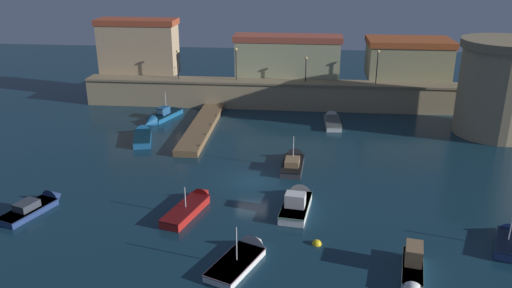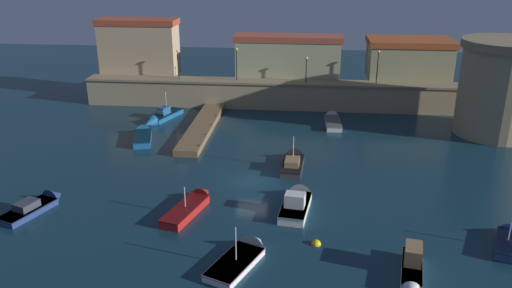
# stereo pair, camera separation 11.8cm
# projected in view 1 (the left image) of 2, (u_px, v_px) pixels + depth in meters

# --- Properties ---
(ground_plane) EXTENTS (119.43, 119.43, 0.00)m
(ground_plane) POSITION_uv_depth(u_px,v_px,m) (252.00, 181.00, 42.23)
(ground_plane) COLOR #112D3D
(quay_wall) EXTENTS (44.36, 2.87, 3.24)m
(quay_wall) POSITION_uv_depth(u_px,v_px,m) (271.00, 94.00, 61.36)
(quay_wall) COLOR #9E8966
(quay_wall) RESTS_ON ground
(old_town_backdrop) EXTENTS (42.96, 6.19, 6.81)m
(old_town_backdrop) POSITION_uv_depth(u_px,v_px,m) (285.00, 54.00, 63.01)
(old_town_backdrop) COLOR tan
(old_town_backdrop) RESTS_ON ground
(fortress_tower) EXTENTS (8.64, 8.64, 9.61)m
(fortress_tower) POSITION_uv_depth(u_px,v_px,m) (500.00, 87.00, 51.51)
(fortress_tower) COLOR #9E8966
(fortress_tower) RESTS_ON ground
(pier_dock) EXTENTS (2.31, 15.41, 0.70)m
(pier_dock) POSITION_uv_depth(u_px,v_px,m) (202.00, 127.00, 54.08)
(pier_dock) COLOR brown
(pier_dock) RESTS_ON ground
(quay_lamp_0) EXTENTS (0.32, 0.32, 3.45)m
(quay_lamp_0) POSITION_uv_depth(u_px,v_px,m) (178.00, 60.00, 61.01)
(quay_lamp_0) COLOR black
(quay_lamp_0) RESTS_ON quay_wall
(quay_lamp_1) EXTENTS (0.32, 0.32, 3.81)m
(quay_lamp_1) POSITION_uv_depth(u_px,v_px,m) (236.00, 59.00, 60.29)
(quay_lamp_1) COLOR black
(quay_lamp_1) RESTS_ON quay_wall
(quay_lamp_2) EXTENTS (0.32, 0.32, 2.94)m
(quay_lamp_2) POSITION_uv_depth(u_px,v_px,m) (306.00, 65.00, 59.71)
(quay_lamp_2) COLOR black
(quay_lamp_2) RESTS_ON quay_wall
(quay_lamp_3) EXTENTS (0.32, 0.32, 3.85)m
(quay_lamp_3) POSITION_uv_depth(u_px,v_px,m) (377.00, 62.00, 58.77)
(quay_lamp_3) COLOR black
(quay_lamp_3) RESTS_ON quay_wall
(moored_boat_0) EXTENTS (2.02, 5.56, 3.42)m
(moored_boat_0) POSITION_uv_depth(u_px,v_px,m) (293.00, 161.00, 45.26)
(moored_boat_0) COLOR #333338
(moored_boat_0) RESTS_ON ground
(moored_boat_1) EXTENTS (2.06, 5.17, 1.91)m
(moored_boat_1) POSITION_uv_depth(u_px,v_px,m) (413.00, 271.00, 29.60)
(moored_boat_1) COLOR white
(moored_boat_1) RESTS_ON ground
(moored_boat_2) EXTENTS (3.06, 6.27, 2.57)m
(moored_boat_2) POSITION_uv_depth(u_px,v_px,m) (192.00, 205.00, 37.66)
(moored_boat_2) COLOR red
(moored_boat_2) RESTS_ON ground
(moored_boat_3) EXTENTS (1.76, 5.68, 1.48)m
(moored_boat_3) POSITION_uv_depth(u_px,v_px,m) (332.00, 120.00, 56.37)
(moored_boat_3) COLOR silver
(moored_boat_3) RESTS_ON ground
(moored_boat_4) EXTENTS (3.29, 5.54, 1.55)m
(moored_boat_4) POSITION_uv_depth(u_px,v_px,m) (38.00, 205.00, 37.69)
(moored_boat_4) COLOR navy
(moored_boat_4) RESTS_ON ground
(moored_boat_5) EXTENTS (2.92, 5.56, 1.53)m
(moored_boat_5) POSITION_uv_depth(u_px,v_px,m) (143.00, 135.00, 51.57)
(moored_boat_5) COLOR #195689
(moored_boat_5) RESTS_ON ground
(moored_boat_6) EXTENTS (2.83, 4.55, 2.53)m
(moored_boat_6) POSITION_uv_depth(u_px,v_px,m) (508.00, 239.00, 33.24)
(moored_boat_6) COLOR navy
(moored_boat_6) RESTS_ON ground
(moored_boat_7) EXTENTS (3.54, 6.30, 3.42)m
(moored_boat_7) POSITION_uv_depth(u_px,v_px,m) (160.00, 117.00, 56.99)
(moored_boat_7) COLOR #195689
(moored_boat_7) RESTS_ON ground
(moored_boat_8) EXTENTS (3.79, 5.70, 3.32)m
(moored_boat_8) POSITION_uv_depth(u_px,v_px,m) (246.00, 254.00, 31.74)
(moored_boat_8) COLOR white
(moored_boat_8) RESTS_ON ground
(moored_boat_9) EXTENTS (2.49, 5.89, 2.15)m
(moored_boat_9) POSITION_uv_depth(u_px,v_px,m) (298.00, 201.00, 38.04)
(moored_boat_9) COLOR white
(moored_boat_9) RESTS_ON ground
(mooring_buoy_0) EXTENTS (0.62, 0.62, 0.62)m
(mooring_buoy_0) POSITION_uv_depth(u_px,v_px,m) (317.00, 244.00, 33.27)
(mooring_buoy_0) COLOR yellow
(mooring_buoy_0) RESTS_ON ground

